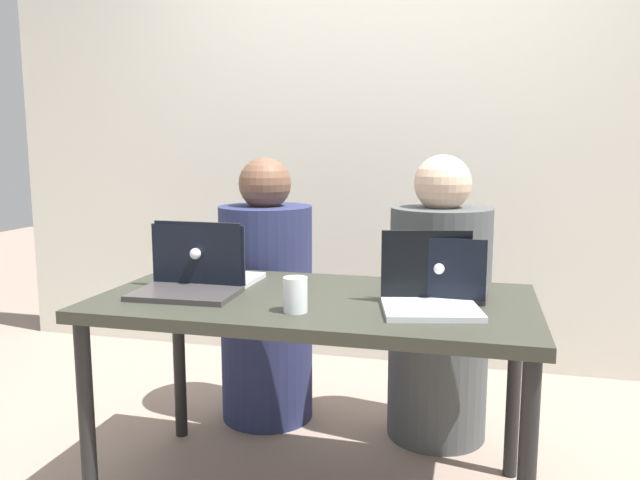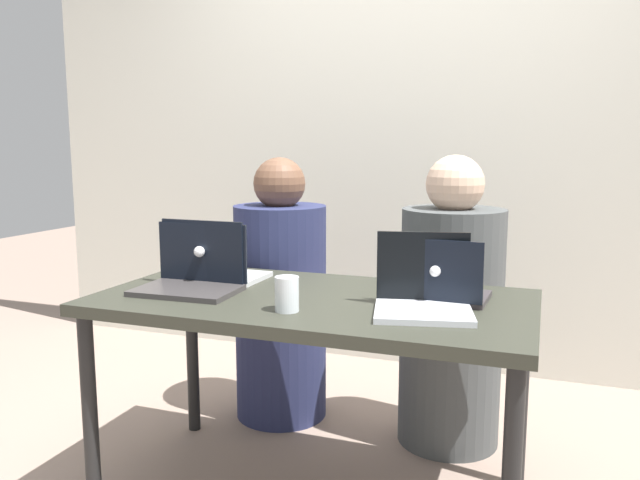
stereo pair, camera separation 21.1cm
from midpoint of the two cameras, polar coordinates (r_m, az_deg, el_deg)
The scene contains 9 objects.
back_wall at distance 3.47m, azimuth 9.95°, elevation 9.56°, with size 4.50×0.10×2.55m, color silver.
desk at distance 2.09m, azimuth 2.21°, elevation -7.08°, with size 1.43×0.74×0.72m.
person_on_left at distance 2.79m, azimuth -1.46°, elevation -5.83°, with size 0.48×0.48×1.16m.
person_on_right at distance 2.62m, azimuth 14.17°, elevation -6.93°, with size 0.51×0.51×1.18m.
laptop_front_right at distance 1.93m, azimuth 12.54°, elevation -4.98°, with size 0.33×0.30×0.23m.
laptop_back_left at distance 2.31m, azimuth -7.10°, elevation -2.55°, with size 0.33×0.28×0.24m.
laptop_back_right at distance 2.06m, azimuth 13.85°, elevation -4.24°, with size 0.30×0.25×0.21m.
laptop_front_left at distance 2.18m, azimuth -8.89°, elevation -3.35°, with size 0.35×0.27×0.23m.
water_glass_center at distance 1.89m, azimuth 0.16°, elevation -5.21°, with size 0.07×0.07×0.11m.
Camera 2 is at (0.71, -1.89, 1.22)m, focal length 35.00 mm.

